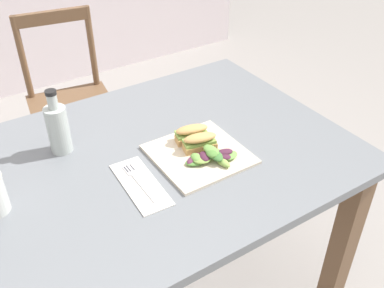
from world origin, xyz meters
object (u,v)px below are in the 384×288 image
object	(u,v)px
sandwich_half_back	(192,133)
bottle_cold_brew	(59,131)
plate_lunch	(199,154)
chair_wooden_far	(71,102)
fork_on_napkin	(138,180)
sandwich_half_front	(200,142)
dining_table	(162,183)

from	to	relation	value
sandwich_half_back	bottle_cold_brew	distance (m)	0.41
plate_lunch	sandwich_half_back	xyz separation A→B (m)	(0.02, 0.07, 0.03)
plate_lunch	bottle_cold_brew	xyz separation A→B (m)	(-0.35, 0.26, 0.07)
chair_wooden_far	plate_lunch	size ratio (longest dim) A/B	3.19
fork_on_napkin	bottle_cold_brew	size ratio (longest dim) A/B	0.87
sandwich_half_front	sandwich_half_back	world-z (taller)	same
plate_lunch	sandwich_half_back	world-z (taller)	sandwich_half_back
plate_lunch	sandwich_half_back	size ratio (longest dim) A/B	2.43
chair_wooden_far	bottle_cold_brew	world-z (taller)	bottle_cold_brew
sandwich_half_front	bottle_cold_brew	xyz separation A→B (m)	(-0.36, 0.24, 0.04)
fork_on_napkin	dining_table	bearing A→B (deg)	35.74
plate_lunch	fork_on_napkin	size ratio (longest dim) A/B	1.47
sandwich_half_back	fork_on_napkin	distance (m)	0.25
chair_wooden_far	dining_table	bearing A→B (deg)	-90.84
dining_table	fork_on_napkin	bearing A→B (deg)	-144.26
dining_table	fork_on_napkin	xyz separation A→B (m)	(-0.12, -0.09, 0.13)
dining_table	sandwich_half_front	bearing A→B (deg)	-31.64
chair_wooden_far	fork_on_napkin	world-z (taller)	chair_wooden_far
dining_table	sandwich_half_front	xyz separation A→B (m)	(0.11, -0.07, 0.17)
dining_table	plate_lunch	xyz separation A→B (m)	(0.09, -0.08, 0.13)
sandwich_half_front	bottle_cold_brew	world-z (taller)	bottle_cold_brew
chair_wooden_far	sandwich_half_back	size ratio (longest dim) A/B	7.75
bottle_cold_brew	sandwich_half_back	bearing A→B (deg)	-27.55
sandwich_half_front	fork_on_napkin	distance (m)	0.23
chair_wooden_far	sandwich_half_back	distance (m)	1.03
plate_lunch	sandwich_half_front	distance (m)	0.04
plate_lunch	sandwich_half_front	size ratio (longest dim) A/B	2.43
sandwich_half_front	bottle_cold_brew	distance (m)	0.43
sandwich_half_back	dining_table	bearing A→B (deg)	173.49
dining_table	sandwich_half_front	size ratio (longest dim) A/B	10.50
sandwich_half_back	fork_on_napkin	size ratio (longest dim) A/B	0.61
dining_table	chair_wooden_far	size ratio (longest dim) A/B	1.36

